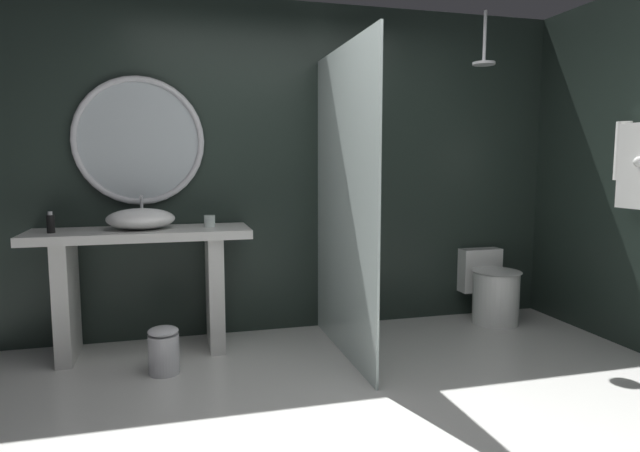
# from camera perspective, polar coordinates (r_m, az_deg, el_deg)

# --- Properties ---
(ground_plane) EXTENTS (5.76, 5.76, 0.00)m
(ground_plane) POSITION_cam_1_polar(r_m,az_deg,el_deg) (2.93, 4.81, -21.02)
(ground_plane) COLOR silver
(back_wall_panel) EXTENTS (4.80, 0.10, 2.60)m
(back_wall_panel) POSITION_cam_1_polar(r_m,az_deg,el_deg) (4.43, -3.46, 5.92)
(back_wall_panel) COLOR #1E2823
(back_wall_panel) RESTS_ON ground_plane
(vanity_counter) EXTENTS (1.51, 0.53, 0.89)m
(vanity_counter) POSITION_cam_1_polar(r_m,az_deg,el_deg) (4.08, -18.08, -4.61)
(vanity_counter) COLOR silver
(vanity_counter) RESTS_ON ground_plane
(vessel_sink) EXTENTS (0.47, 0.38, 0.23)m
(vessel_sink) POSITION_cam_1_polar(r_m,az_deg,el_deg) (4.03, -18.21, 0.73)
(vessel_sink) COLOR white
(vessel_sink) RESTS_ON vanity_counter
(tumbler_cup) EXTENTS (0.08, 0.08, 0.09)m
(tumbler_cup) POSITION_cam_1_polar(r_m,az_deg,el_deg) (4.05, -11.46, 0.51)
(tumbler_cup) COLOR silver
(tumbler_cup) RESTS_ON vanity_counter
(soap_dispenser) EXTENTS (0.05, 0.05, 0.14)m
(soap_dispenser) POSITION_cam_1_polar(r_m,az_deg,el_deg) (4.05, -26.31, 0.24)
(soap_dispenser) COLOR black
(soap_dispenser) RESTS_ON vanity_counter
(round_wall_mirror) EXTENTS (0.94, 0.05, 0.94)m
(round_wall_mirror) POSITION_cam_1_polar(r_m,az_deg,el_deg) (4.25, -18.37, 8.43)
(round_wall_mirror) COLOR silver
(shower_glass_panel) EXTENTS (0.02, 1.35, 2.15)m
(shower_glass_panel) POSITION_cam_1_polar(r_m,az_deg,el_deg) (3.80, 2.52, 2.37)
(shower_glass_panel) COLOR silver
(shower_glass_panel) RESTS_ON ground_plane
(rain_shower_head) EXTENTS (0.17, 0.17, 0.40)m
(rain_shower_head) POSITION_cam_1_polar(r_m,az_deg,el_deg) (4.54, 16.76, 16.62)
(rain_shower_head) COLOR silver
(toilet) EXTENTS (0.40, 0.58, 0.60)m
(toilet) POSITION_cam_1_polar(r_m,az_deg,el_deg) (4.91, 17.46, -6.33)
(toilet) COLOR white
(toilet) RESTS_ON ground_plane
(waste_bin) EXTENTS (0.20, 0.20, 0.31)m
(waste_bin) POSITION_cam_1_polar(r_m,az_deg,el_deg) (3.74, -16.01, -12.32)
(waste_bin) COLOR silver
(waste_bin) RESTS_ON ground_plane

